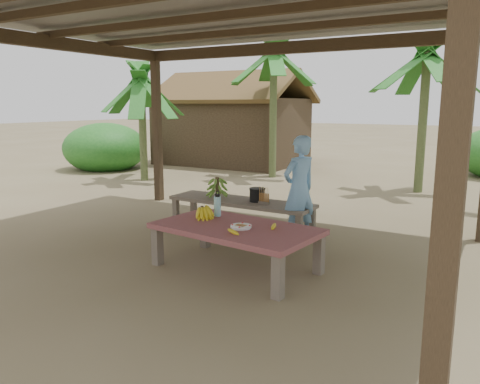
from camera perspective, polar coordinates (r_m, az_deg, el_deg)
The scene contains 17 objects.
ground at distance 5.84m, azimuth -2.93°, elevation -7.66°, with size 80.00×80.00×0.00m, color brown.
pavilion at distance 5.62m, azimuth -3.43°, elevation 20.34°, with size 6.60×5.60×2.95m.
work_table at distance 5.22m, azimuth -0.51°, elevation -4.86°, with size 1.90×1.20×0.50m.
bench at distance 6.86m, azimuth 0.10°, elevation -1.44°, with size 2.21×0.63×0.45m.
ripe_banana_bunch at distance 5.54m, azimuth -4.64°, elevation -2.40°, with size 0.27×0.24×0.17m, color yellow, non-canonical shape.
plate at distance 5.11m, azimuth 0.12°, elevation -4.24°, with size 0.23×0.23×0.04m.
loose_banana_front at distance 4.89m, azimuth -0.82°, elevation -4.89°, with size 0.04×0.17×0.04m, color yellow.
loose_banana_side at distance 5.11m, azimuth 4.12°, elevation -4.22°, with size 0.04×0.16×0.04m, color yellow.
water_flask at distance 5.65m, azimuth -2.77°, elevation -1.64°, with size 0.08×0.08×0.31m.
green_banana_stalk at distance 7.03m, azimuth -2.79°, elevation 0.65°, with size 0.28×0.28×0.32m, color #598C2D, non-canonical shape.
cooking_pot at distance 6.73m, azimuth 2.11°, elevation -0.38°, with size 0.22×0.22×0.19m, color black.
skewer_rack at distance 6.59m, azimuth 2.95°, elevation -0.41°, with size 0.18×0.08×0.24m, color #A57F47, non-canonical shape.
woman at distance 6.32m, azimuth 7.22°, elevation 0.39°, with size 0.52×0.34×1.43m, color #7BB4E9.
hut at distance 14.73m, azimuth -0.78°, elevation 7.81°, with size 4.40×3.43×2.85m.
banana_plant_n at distance 10.48m, azimuth 21.80°, elevation 14.11°, with size 1.80×1.80×3.09m.
banana_plant_nw at distance 11.89m, azimuth 4.14°, elevation 15.49°, with size 1.80×1.80×3.34m.
banana_plant_w at distance 11.56m, azimuth -11.95°, elevation 12.01°, with size 1.80×1.80×2.63m.
Camera 1 is at (3.02, -4.65, 1.83)m, focal length 35.00 mm.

